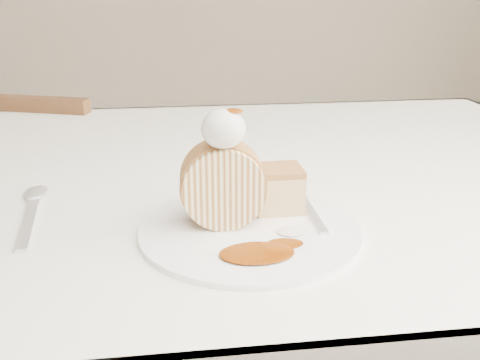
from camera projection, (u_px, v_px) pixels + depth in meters
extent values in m
cube|color=white|center=(195.00, 180.00, 0.83)|extent=(1.40, 0.90, 0.04)
cube|color=white|center=(187.00, 163.00, 1.29)|extent=(1.40, 0.01, 0.28)
cylinder|color=brown|center=(432.00, 256.00, 1.38)|extent=(0.06, 0.06, 0.71)
cube|color=brown|center=(68.00, 228.00, 1.49)|extent=(0.47, 0.47, 0.04)
cube|color=brown|center=(23.00, 177.00, 1.26)|extent=(0.36, 0.15, 0.39)
cylinder|color=brown|center=(147.00, 269.00, 1.67)|extent=(0.03, 0.03, 0.36)
cylinder|color=brown|center=(55.00, 259.00, 1.73)|extent=(0.03, 0.03, 0.36)
cylinder|color=brown|center=(102.00, 329.00, 1.38)|extent=(0.03, 0.03, 0.36)
cylinder|color=white|center=(250.00, 230.00, 0.61)|extent=(0.26, 0.26, 0.01)
cylinder|color=#FFEEB1|center=(223.00, 185.00, 0.61)|extent=(0.10, 0.05, 0.09)
cube|color=#A3683E|center=(278.00, 191.00, 0.65)|extent=(0.06, 0.05, 0.05)
ellipsoid|color=white|center=(223.00, 129.00, 0.57)|extent=(0.05, 0.05, 0.04)
ellipsoid|color=#662904|center=(232.00, 106.00, 0.57)|extent=(0.02, 0.02, 0.01)
cube|color=silver|center=(312.00, 214.00, 0.64)|extent=(0.02, 0.15, 0.00)
cube|color=silver|center=(28.00, 223.00, 0.63)|extent=(0.05, 0.18, 0.00)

